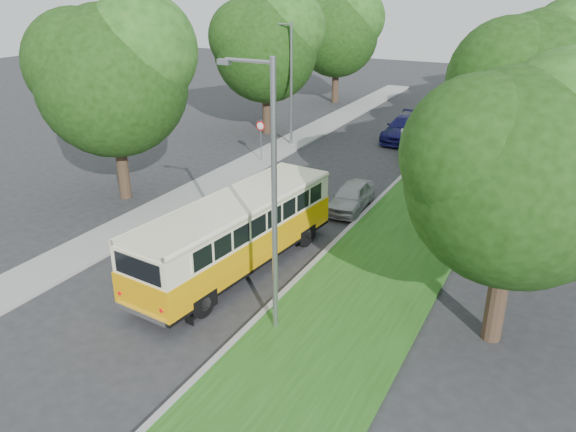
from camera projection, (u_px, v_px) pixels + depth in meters
The scene contains 13 objects.
ground at pixel (206, 264), 20.83m from camera, with size 120.00×120.00×0.00m, color #29292C.
curb at pixel (346, 231), 23.38m from camera, with size 0.20×70.00×0.15m, color gray.
grass_verge at pixel (401, 243), 22.39m from camera, with size 4.50×70.00×0.13m, color #244F15.
sidewalk at pixel (184, 199), 26.94m from camera, with size 2.20×70.00×0.12m, color gray.
treeline at pixel (428, 53), 31.95m from camera, with size 24.27×41.91×9.46m.
lamppost_near at pixel (271, 193), 15.32m from camera, with size 1.71×0.16×8.00m.
lamppost_far at pixel (290, 80), 34.34m from camera, with size 1.71×0.16×7.50m.
warning_sign at pixel (261, 133), 31.89m from camera, with size 0.56×0.10×2.50m.
vintage_bus at pixel (236, 235), 19.93m from camera, with size 2.39×9.30×2.76m, color #F0A307, non-canonical shape.
car_silver at pixel (351, 196), 25.63m from camera, with size 1.47×3.66×1.25m, color #A4A5A9.
car_white at pixel (414, 144), 33.40m from camera, with size 1.55×4.43×1.46m, color white.
car_blue at pixel (405, 128), 36.84m from camera, with size 2.16×5.32×1.54m, color #141356.
car_grey at pixel (433, 116), 40.33m from camera, with size 2.54×5.51×1.53m, color #575B5E.
Camera 1 is at (11.20, -15.05, 9.72)m, focal length 35.00 mm.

